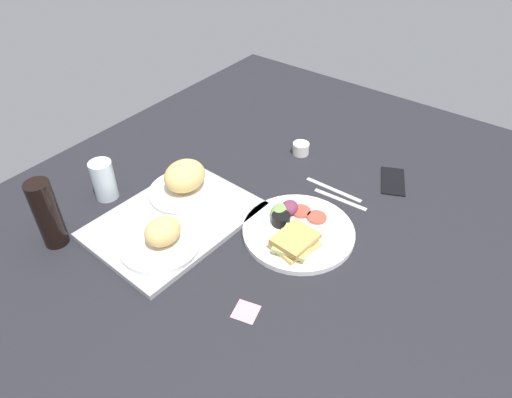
# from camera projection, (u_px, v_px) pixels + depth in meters

# --- Properties ---
(ground_plane) EXTENTS (1.90, 1.50, 0.03)m
(ground_plane) POSITION_uv_depth(u_px,v_px,m) (260.00, 221.00, 1.33)
(ground_plane) COLOR black
(serving_tray) EXTENTS (0.47, 0.35, 0.02)m
(serving_tray) POSITION_uv_depth(u_px,v_px,m) (174.00, 220.00, 1.30)
(serving_tray) COLOR #9EA0A3
(serving_tray) RESTS_ON ground_plane
(bread_plate_near) EXTENTS (0.22, 0.22, 0.08)m
(bread_plate_near) POSITION_uv_depth(u_px,v_px,m) (161.00, 238.00, 1.19)
(bread_plate_near) COLOR white
(bread_plate_near) RESTS_ON serving_tray
(bread_plate_far) EXTENTS (0.22, 0.22, 0.10)m
(bread_plate_far) POSITION_uv_depth(u_px,v_px,m) (185.00, 181.00, 1.36)
(bread_plate_far) COLOR white
(bread_plate_far) RESTS_ON serving_tray
(plate_with_salad) EXTENTS (0.31, 0.31, 0.05)m
(plate_with_salad) POSITION_uv_depth(u_px,v_px,m) (296.00, 230.00, 1.25)
(plate_with_salad) COLOR white
(plate_with_salad) RESTS_ON ground_plane
(drinking_glass) EXTENTS (0.07, 0.07, 0.12)m
(drinking_glass) POSITION_uv_depth(u_px,v_px,m) (104.00, 180.00, 1.35)
(drinking_glass) COLOR silver
(drinking_glass) RESTS_ON ground_plane
(soda_bottle) EXTENTS (0.06, 0.06, 0.20)m
(soda_bottle) POSITION_uv_depth(u_px,v_px,m) (47.00, 214.00, 1.18)
(soda_bottle) COLOR black
(soda_bottle) RESTS_ON ground_plane
(espresso_cup) EXTENTS (0.06, 0.06, 0.04)m
(espresso_cup) POSITION_uv_depth(u_px,v_px,m) (301.00, 148.00, 1.56)
(espresso_cup) COLOR silver
(espresso_cup) RESTS_ON ground_plane
(fork) EXTENTS (0.02, 0.17, 0.01)m
(fork) POSITION_uv_depth(u_px,v_px,m) (340.00, 199.00, 1.38)
(fork) COLOR #B7B7BC
(fork) RESTS_ON ground_plane
(knife) EXTENTS (0.02, 0.19, 0.01)m
(knife) POSITION_uv_depth(u_px,v_px,m) (333.00, 189.00, 1.42)
(knife) COLOR #B7B7BC
(knife) RESTS_ON ground_plane
(cell_phone) EXTENTS (0.16, 0.13, 0.01)m
(cell_phone) POSITION_uv_depth(u_px,v_px,m) (393.00, 181.00, 1.45)
(cell_phone) COLOR black
(cell_phone) RESTS_ON ground_plane
(sticky_note) EXTENTS (0.07, 0.07, 0.00)m
(sticky_note) POSITION_uv_depth(u_px,v_px,m) (246.00, 312.00, 1.06)
(sticky_note) COLOR pink
(sticky_note) RESTS_ON ground_plane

